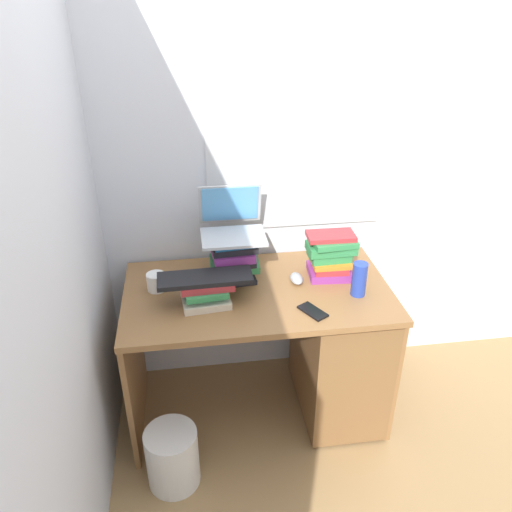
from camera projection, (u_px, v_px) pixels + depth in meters
ground_plane at (257, 406)px, 2.75m from camera, size 6.00×6.00×0.00m
wall_back at (247, 151)px, 2.46m from camera, size 6.00×0.06×2.60m
wall_left at (71, 188)px, 2.03m from camera, size 0.05×6.00×2.60m
desk at (319, 344)px, 2.57m from camera, size 1.25×0.70×0.75m
book_stack_tall at (234, 259)px, 2.43m from camera, size 0.24×0.20×0.22m
book_stack_keyboard_riser at (206, 291)px, 2.27m from camera, size 0.24×0.21×0.11m
book_stack_side at (330, 255)px, 2.45m from camera, size 0.23×0.19×0.22m
laptop at (232, 223)px, 2.40m from camera, size 0.30×0.28×0.22m
keyboard at (205, 278)px, 2.24m from camera, size 0.42×0.15×0.02m
computer_mouse at (297, 278)px, 2.44m from camera, size 0.06×0.10×0.04m
mug at (157, 282)px, 2.37m from camera, size 0.12×0.09×0.09m
water_bottle at (359, 279)px, 2.31m from camera, size 0.07×0.07×0.16m
cell_phone at (313, 311)px, 2.22m from camera, size 0.13×0.15×0.01m
wastebasket at (173, 457)px, 2.28m from camera, size 0.24×0.24×0.30m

